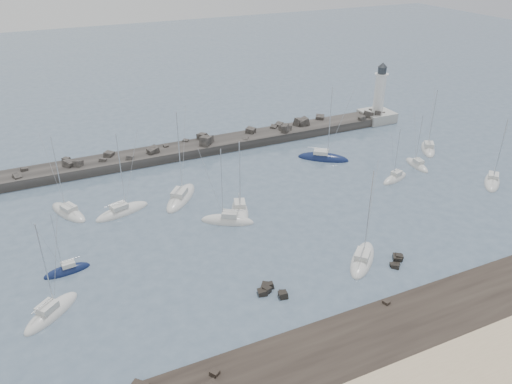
# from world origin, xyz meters

# --- Properties ---
(ground) EXTENTS (400.00, 400.00, 0.00)m
(ground) POSITION_xyz_m (0.00, 0.00, 0.00)
(ground) COLOR #495D72
(ground) RESTS_ON ground
(rock_shelf) EXTENTS (140.00, 12.01, 1.90)m
(rock_shelf) POSITION_xyz_m (0.47, -22.00, 0.02)
(rock_shelf) COLOR black
(rock_shelf) RESTS_ON ground
(rock_cluster_near) EXTENTS (3.64, 4.16, 1.31)m
(rock_cluster_near) POSITION_xyz_m (-4.31, -8.61, 0.20)
(rock_cluster_near) COLOR black
(rock_cluster_near) RESTS_ON ground
(rock_cluster_far) EXTENTS (3.13, 3.12, 1.30)m
(rock_cluster_far) POSITION_xyz_m (14.52, -10.05, 0.16)
(rock_cluster_far) COLOR black
(rock_cluster_far) RESTS_ON ground
(breakwater) EXTENTS (115.00, 6.68, 5.05)m
(breakwater) POSITION_xyz_m (-6.83, 38.01, 0.30)
(breakwater) COLOR #2E2B28
(breakwater) RESTS_ON ground
(lighthouse) EXTENTS (7.00, 7.00, 14.60)m
(lighthouse) POSITION_xyz_m (47.00, 38.00, 3.09)
(lighthouse) COLOR #A1A19C
(lighthouse) RESTS_ON ground
(sailboat_1) EXTENTS (6.25, 9.31, 14.11)m
(sailboat_1) POSITION_xyz_m (-25.43, 22.88, 0.14)
(sailboat_1) COLOR silver
(sailboat_1) RESTS_ON ground
(sailboat_2) EXTENTS (6.28, 2.56, 9.92)m
(sailboat_2) POSITION_xyz_m (-27.39, 6.70, 0.14)
(sailboat_2) COLOR #101C45
(sailboat_2) RESTS_ON ground
(sailboat_3) EXTENTS (9.01, 10.21, 16.47)m
(sailboat_3) POSITION_xyz_m (-7.38, 19.97, 0.15)
(sailboat_3) COLOR silver
(sailboat_3) RESTS_ON ground
(sailboat_4) EXTENTS (9.71, 5.41, 14.64)m
(sailboat_4) POSITION_xyz_m (-17.44, 19.48, 0.14)
(sailboat_4) COLOR silver
(sailboat_4) RESTS_ON ground
(sailboat_5) EXTENTS (8.56, 6.65, 13.56)m
(sailboat_5) POSITION_xyz_m (-2.94, 9.64, 0.16)
(sailboat_5) COLOR silver
(sailboat_5) RESTS_ON ground
(sailboat_6) EXTENTS (5.31, 9.07, 13.88)m
(sailboat_6) POSITION_xyz_m (0.00, 11.48, 0.16)
(sailboat_6) COLOR silver
(sailboat_6) RESTS_ON ground
(sailboat_7) EXTENTS (8.70, 8.50, 14.69)m
(sailboat_7) POSITION_xyz_m (10.22, -7.92, 0.15)
(sailboat_7) COLOR silver
(sailboat_7) RESTS_ON ground
(sailboat_8) EXTENTS (9.90, 8.76, 16.01)m
(sailboat_8) POSITION_xyz_m (23.49, 24.04, 0.15)
(sailboat_8) COLOR #101C45
(sailboat_8) RESTS_ON ground
(sailboat_9) EXTENTS (7.12, 4.16, 11.01)m
(sailboat_9) POSITION_xyz_m (30.68, 10.61, 0.15)
(sailboat_9) COLOR silver
(sailboat_9) RESTS_ON ground
(sailboat_10) EXTENTS (2.97, 7.11, 11.10)m
(sailboat_10) POSITION_xyz_m (38.28, 13.50, 0.14)
(sailboat_10) COLOR silver
(sailboat_10) RESTS_ON ground
(sailboat_11) EXTENTS (8.20, 7.54, 13.51)m
(sailboat_11) POSITION_xyz_m (45.85, 2.09, 0.14)
(sailboat_11) COLOR silver
(sailboat_11) RESTS_ON ground
(sailboat_12) EXTENTS (7.11, 8.53, 13.73)m
(sailboat_12) POSITION_xyz_m (45.75, 18.76, 0.16)
(sailboat_12) COLOR silver
(sailboat_12) RESTS_ON ground
(sailboat_13) EXTENTS (7.99, 7.44, 13.39)m
(sailboat_13) POSITION_xyz_m (-30.07, -1.25, 0.16)
(sailboat_13) COLOR silver
(sailboat_13) RESTS_ON ground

